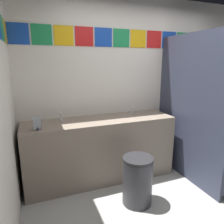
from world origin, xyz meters
TOP-DOWN VIEW (x-y plane):
  - ground_plane at (0.00, 0.00)m, footprint 7.93×7.93m
  - wall_back at (-0.00, 1.54)m, footprint 3.61×0.09m
  - vanity_counter at (-0.71, 1.21)m, footprint 2.09×0.57m
  - faucet_left at (-1.23, 1.30)m, footprint 0.04×0.10m
  - faucet_right at (-0.18, 1.30)m, footprint 0.04×0.10m
  - soap_dispenser at (-1.54, 1.04)m, footprint 0.09×0.09m
  - stall_divider at (0.64, 0.56)m, footprint 0.92×1.36m
  - toilet at (1.03, 1.10)m, footprint 0.39×0.49m
  - trash_bin at (-0.48, 0.51)m, footprint 0.36×0.36m

SIDE VIEW (x-z plane):
  - ground_plane at x=0.00m, z-range 0.00..0.00m
  - trash_bin at x=-0.48m, z-range 0.00..0.59m
  - toilet at x=1.03m, z-range -0.07..0.67m
  - vanity_counter at x=-0.71m, z-range 0.01..0.90m
  - faucet_left at x=-1.23m, z-range 0.87..1.01m
  - faucet_right at x=-0.18m, z-range 0.87..1.01m
  - soap_dispenser at x=-1.54m, z-range 0.89..1.05m
  - stall_divider at x=0.64m, z-range 0.00..2.05m
  - wall_back at x=0.00m, z-range 0.01..2.63m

